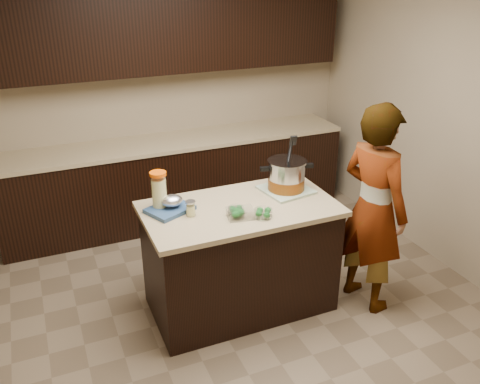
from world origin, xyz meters
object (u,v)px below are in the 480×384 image
at_px(island, 240,257).
at_px(person, 373,209).
at_px(lemonade_pitcher, 159,193).
at_px(stock_pot, 286,177).

height_order(island, person, person).
relative_size(island, lemonade_pitcher, 4.94).
bearing_deg(island, lemonade_pitcher, 161.89).
xyz_separation_m(island, lemonade_pitcher, (-0.56, 0.18, 0.59)).
height_order(island, stock_pot, stock_pot).
bearing_deg(island, stock_pot, 14.53).
relative_size(stock_pot, lemonade_pitcher, 1.48).
bearing_deg(lemonade_pitcher, stock_pot, -3.84).
xyz_separation_m(stock_pot, lemonade_pitcher, (-1.01, 0.07, 0.02)).
xyz_separation_m(island, stock_pot, (0.45, 0.12, 0.57)).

